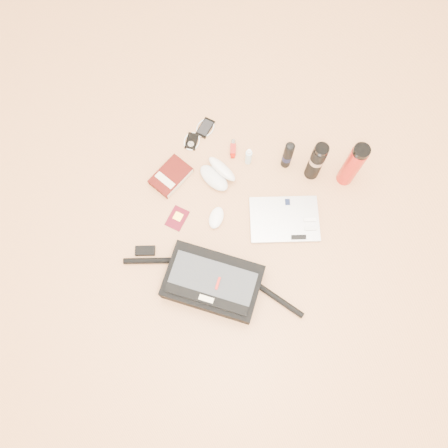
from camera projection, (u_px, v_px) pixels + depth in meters
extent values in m
plane|color=tan|center=(229.00, 237.00, 1.99)|extent=(4.00, 4.00, 0.00)
cube|color=black|center=(213.00, 282.00, 1.88)|extent=(0.42, 0.28, 0.10)
cube|color=#313439|center=(212.00, 282.00, 1.82)|extent=(0.37, 0.21, 0.01)
cube|color=black|center=(206.00, 299.00, 1.80)|extent=(0.36, 0.07, 0.01)
cube|color=beige|center=(206.00, 299.00, 1.80)|extent=(0.06, 0.03, 0.01)
cube|color=#AD130B|center=(218.00, 284.00, 1.82)|extent=(0.01, 0.05, 0.02)
cylinder|color=black|center=(152.00, 261.00, 1.94)|extent=(0.24, 0.12, 0.03)
cylinder|color=black|center=(279.00, 299.00, 1.89)|extent=(0.25, 0.08, 0.03)
cube|color=black|center=(145.00, 251.00, 1.96)|extent=(0.10, 0.08, 0.02)
cube|color=#B1B0B3|center=(284.00, 219.00, 2.01)|extent=(0.37, 0.32, 0.02)
cube|color=#0E1632|center=(288.00, 202.00, 2.02)|extent=(0.03, 0.04, 0.00)
cube|color=white|center=(310.00, 220.00, 1.99)|extent=(0.06, 0.04, 0.01)
cube|color=silver|center=(311.00, 229.00, 1.98)|extent=(0.05, 0.03, 0.01)
cube|color=black|center=(299.00, 237.00, 1.96)|extent=(0.07, 0.04, 0.01)
cube|color=#3F0A06|center=(171.00, 176.00, 2.07)|extent=(0.18, 0.22, 0.03)
cube|color=beige|center=(180.00, 184.00, 2.05)|extent=(0.06, 0.17, 0.03)
cube|color=beige|center=(165.00, 180.00, 2.04)|extent=(0.11, 0.06, 0.00)
cube|color=#4F0713|center=(177.00, 218.00, 2.02)|extent=(0.09, 0.11, 0.00)
cube|color=yellow|center=(178.00, 216.00, 2.02)|extent=(0.04, 0.04, 0.00)
ellipsoid|color=white|center=(216.00, 218.00, 2.00)|extent=(0.07, 0.11, 0.04)
ellipsoid|color=silver|center=(214.00, 178.00, 2.05)|extent=(0.19, 0.15, 0.05)
ellipsoid|color=white|center=(222.00, 169.00, 2.05)|extent=(0.19, 0.15, 0.10)
ellipsoid|color=black|center=(209.00, 173.00, 2.06)|extent=(0.05, 0.05, 0.02)
ellipsoid|color=black|center=(219.00, 182.00, 2.04)|extent=(0.05, 0.05, 0.02)
cylinder|color=black|center=(214.00, 177.00, 2.05)|extent=(0.03, 0.02, 0.01)
cube|color=black|center=(192.00, 141.00, 2.14)|extent=(0.07, 0.10, 0.01)
cylinder|color=#B0B0B2|center=(191.00, 144.00, 2.13)|extent=(0.03, 0.03, 0.00)
torus|color=white|center=(192.00, 141.00, 2.14)|extent=(0.09, 0.09, 0.01)
cube|color=black|center=(205.00, 128.00, 2.16)|extent=(0.07, 0.11, 0.01)
cube|color=black|center=(205.00, 127.00, 2.15)|extent=(0.06, 0.09, 0.00)
torus|color=silver|center=(205.00, 128.00, 2.16)|extent=(0.09, 0.09, 0.01)
cube|color=maroon|center=(233.00, 150.00, 2.11)|extent=(0.04, 0.06, 0.02)
cube|color=#AA0A00|center=(233.00, 156.00, 2.10)|extent=(0.02, 0.02, 0.02)
cylinder|color=#98989A|center=(233.00, 143.00, 2.12)|extent=(0.03, 0.04, 0.02)
cylinder|color=#B7E0F0|center=(249.00, 157.00, 2.06)|extent=(0.03, 0.03, 0.09)
cylinder|color=white|center=(249.00, 152.00, 2.01)|extent=(0.02, 0.02, 0.02)
cylinder|color=white|center=(249.00, 151.00, 2.00)|extent=(0.01, 0.01, 0.01)
cylinder|color=black|center=(288.00, 155.00, 2.02)|extent=(0.05, 0.05, 0.18)
cylinder|color=black|center=(287.00, 157.00, 2.04)|extent=(0.05, 0.05, 0.03)
ellipsoid|color=black|center=(290.00, 146.00, 1.93)|extent=(0.05, 0.05, 0.02)
cylinder|color=black|center=(316.00, 163.00, 1.98)|extent=(0.07, 0.07, 0.23)
cylinder|color=#AAAAAC|center=(317.00, 160.00, 1.95)|extent=(0.07, 0.07, 0.03)
cylinder|color=black|center=(322.00, 149.00, 1.85)|extent=(0.06, 0.06, 0.02)
cylinder|color=#B11C15|center=(352.00, 166.00, 1.95)|extent=(0.08, 0.08, 0.27)
cylinder|color=black|center=(362.00, 151.00, 1.81)|extent=(0.08, 0.08, 0.03)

